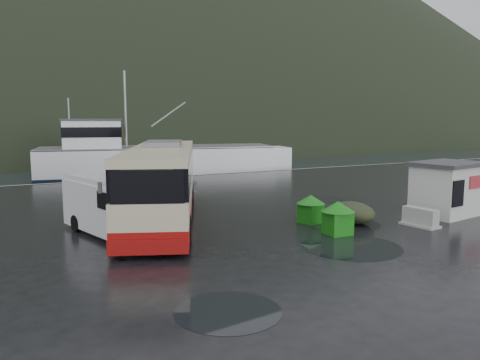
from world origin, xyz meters
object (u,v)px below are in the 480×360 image
jersey_barrier_b (425,210)px  jersey_barrier_a (420,226)px  ticket_kiosk (445,215)px  coach_bus (163,219)px  fishing_trawler (159,166)px  jersey_barrier_c (457,209)px  waste_bin_left (310,223)px  white_van (115,235)px  dome_tent (352,223)px  waste_bin_right (337,234)px

jersey_barrier_b → jersey_barrier_a: bearing=-141.4°
ticket_kiosk → jersey_barrier_a: bearing=-168.2°
coach_bus → fishing_trawler: (7.15, 24.29, 0.00)m
coach_bus → jersey_barrier_c: size_ratio=8.37×
waste_bin_left → ticket_kiosk: 7.35m
white_van → dome_tent: size_ratio=2.35×
dome_tent → jersey_barrier_a: (2.28, -1.94, 0.00)m
jersey_barrier_b → coach_bus: bearing=162.6°
waste_bin_right → ticket_kiosk: (7.43, 0.73, 0.00)m
coach_bus → waste_bin_right: size_ratio=9.36×
jersey_barrier_c → waste_bin_right: bearing=-170.4°
white_van → ticket_kiosk: 16.29m
jersey_barrier_a → white_van: bearing=160.6°
white_van → dome_tent: (10.56, -2.59, 0.00)m
waste_bin_left → waste_bin_right: 2.36m
white_van → ticket_kiosk: (15.95, -3.32, 0.00)m
coach_bus → fishing_trawler: 25.32m
jersey_barrier_b → waste_bin_right: bearing=-164.9°
ticket_kiosk → jersey_barrier_c: bearing=14.5°
jersey_barrier_b → white_van: bearing=172.7°
dome_tent → ticket_kiosk: ticket_kiosk is taller
coach_bus → jersey_barrier_c: (15.10, -4.57, 0.00)m
coach_bus → ticket_kiosk: 14.25m
jersey_barrier_c → waste_bin_left: bearing=175.1°
fishing_trawler → jersey_barrier_b: bearing=-66.8°
waste_bin_left → dome_tent: bearing=-26.6°
jersey_barrier_a → coach_bus: bearing=146.7°
coach_bus → waste_bin_right: bearing=-25.4°
waste_bin_left → jersey_barrier_a: (4.06, -2.83, 0.00)m
waste_bin_right → fishing_trawler: bearing=87.4°
white_van → waste_bin_left: 8.94m
fishing_trawler → waste_bin_left: bearing=-81.1°
white_van → jersey_barrier_b: bearing=-23.3°
jersey_barrier_c → jersey_barrier_b: bearing=166.9°
waste_bin_right → fishing_trawler: size_ratio=0.05×
white_van → waste_bin_left: white_van is taller
coach_bus → white_van: size_ratio=2.27×
waste_bin_right → jersey_barrier_b: size_ratio=0.87×
coach_bus → jersey_barrier_a: (10.08, -6.62, 0.00)m
jersey_barrier_a → jersey_barrier_b: jersey_barrier_a is taller
coach_bus → dome_tent: size_ratio=5.32×
white_van → waste_bin_left: (8.78, -1.70, 0.00)m
jersey_barrier_b → fishing_trawler: size_ratio=0.06×
jersey_barrier_b → jersey_barrier_c: size_ratio=1.03×
ticket_kiosk → jersey_barrier_a: ticket_kiosk is taller
jersey_barrier_b → ticket_kiosk: bearing=-91.0°
waste_bin_right → dome_tent: waste_bin_right is taller
white_van → jersey_barrier_a: 13.62m
white_van → dome_tent: white_van is taller
white_van → waste_bin_right: size_ratio=4.13×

